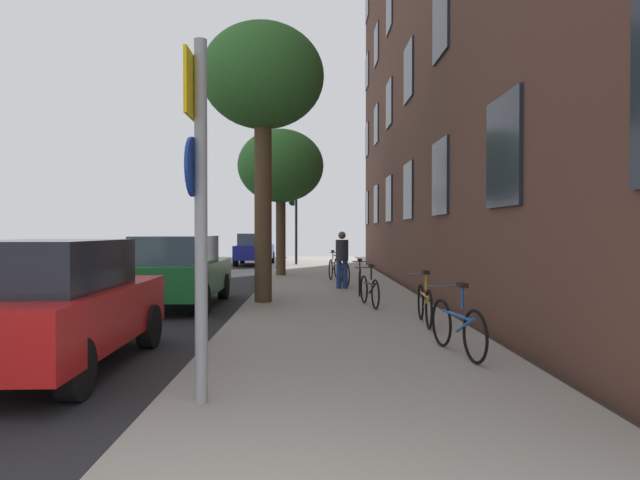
# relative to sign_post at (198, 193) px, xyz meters

# --- Properties ---
(ground_plane) EXTENTS (41.80, 41.80, 0.00)m
(ground_plane) POSITION_rel_sign_post_xyz_m (-1.85, 12.01, -2.09)
(ground_plane) COLOR #332D28
(road_asphalt) EXTENTS (7.00, 38.00, 0.01)m
(road_asphalt) POSITION_rel_sign_post_xyz_m (-3.95, 12.01, -2.09)
(road_asphalt) COLOR #232326
(road_asphalt) RESTS_ON ground
(sidewalk) EXTENTS (4.20, 38.00, 0.12)m
(sidewalk) POSITION_rel_sign_post_xyz_m (1.65, 12.01, -2.03)
(sidewalk) COLOR gray
(sidewalk) RESTS_ON ground
(building_facade) EXTENTS (0.56, 27.00, 15.20)m
(building_facade) POSITION_rel_sign_post_xyz_m (4.25, 11.51, 5.52)
(building_facade) COLOR #513328
(building_facade) RESTS_ON ground
(sign_post) EXTENTS (0.15, 0.60, 3.42)m
(sign_post) POSITION_rel_sign_post_xyz_m (0.00, 0.00, 0.00)
(sign_post) COLOR gray
(sign_post) RESTS_ON sidewalk
(traffic_light) EXTENTS (0.43, 0.24, 3.74)m
(traffic_light) POSITION_rel_sign_post_xyz_m (0.22, 22.31, 0.58)
(traffic_light) COLOR black
(traffic_light) RESTS_ON sidewalk
(tree_near) EXTENTS (2.79, 2.79, 6.35)m
(tree_near) POSITION_rel_sign_post_xyz_m (-0.04, 7.58, 3.08)
(tree_near) COLOR #4C3823
(tree_near) RESTS_ON sidewalk
(tree_far) EXTENTS (3.18, 3.18, 5.40)m
(tree_far) POSITION_rel_sign_post_xyz_m (-0.07, 15.56, 2.04)
(tree_far) COLOR #4C3823
(tree_far) RESTS_ON sidewalk
(bicycle_0) EXTENTS (0.45, 1.70, 0.96)m
(bicycle_0) POSITION_rel_sign_post_xyz_m (2.98, 2.00, -1.60)
(bicycle_0) COLOR black
(bicycle_0) RESTS_ON sidewalk
(bicycle_1) EXTENTS (0.42, 1.66, 0.95)m
(bicycle_1) POSITION_rel_sign_post_xyz_m (3.03, 4.40, -1.60)
(bicycle_1) COLOR black
(bicycle_1) RESTS_ON sidewalk
(bicycle_2) EXTENTS (0.42, 1.65, 0.92)m
(bicycle_2) POSITION_rel_sign_post_xyz_m (2.32, 6.80, -1.62)
(bicycle_2) COLOR black
(bicycle_2) RESTS_ON sidewalk
(bicycle_3) EXTENTS (0.42, 1.72, 0.92)m
(bicycle_3) POSITION_rel_sign_post_xyz_m (2.32, 9.20, -1.62)
(bicycle_3) COLOR black
(bicycle_3) RESTS_ON sidewalk
(bicycle_4) EXTENTS (0.42, 1.67, 0.98)m
(bicycle_4) POSITION_rel_sign_post_xyz_m (2.04, 11.60, -1.59)
(bicycle_4) COLOR black
(bicycle_4) RESTS_ON sidewalk
(bicycle_5) EXTENTS (0.52, 1.74, 0.98)m
(bicycle_5) POSITION_rel_sign_post_xyz_m (1.83, 14.00, -1.59)
(bicycle_5) COLOR black
(bicycle_5) RESTS_ON sidewalk
(pedestrian_0) EXTENTS (0.46, 0.46, 1.61)m
(pedestrian_0) POSITION_rel_sign_post_xyz_m (1.93, 10.57, -1.05)
(pedestrian_0) COLOR navy
(pedestrian_0) RESTS_ON sidewalk
(car_0) EXTENTS (1.86, 4.10, 1.62)m
(car_0) POSITION_rel_sign_post_xyz_m (-2.14, 1.66, -1.25)
(car_0) COLOR red
(car_0) RESTS_ON road_asphalt
(car_1) EXTENTS (1.85, 4.27, 1.62)m
(car_1) POSITION_rel_sign_post_xyz_m (-1.99, 7.62, -1.25)
(car_1) COLOR #19662D
(car_1) RESTS_ON road_asphalt
(car_2) EXTENTS (1.84, 4.25, 1.62)m
(car_2) POSITION_rel_sign_post_xyz_m (-1.86, 23.76, -1.25)
(car_2) COLOR navy
(car_2) RESTS_ON road_asphalt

